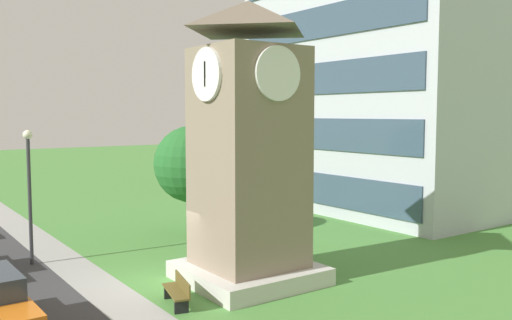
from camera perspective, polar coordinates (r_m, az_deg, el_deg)
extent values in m
plane|color=#4C893D|center=(20.52, -9.62, -12.15)|extent=(160.00, 160.00, 0.00)
cube|color=#9E9E99|center=(19.73, -15.40, -12.94)|extent=(120.00, 1.60, 0.01)
cube|color=#B7BCC6|center=(37.04, 14.48, 10.31)|extent=(15.84, 13.01, 19.20)
cube|color=#384C60|center=(32.44, 6.67, -2.94)|extent=(14.58, 0.10, 1.80)
cube|color=#384C60|center=(32.17, 6.72, 2.72)|extent=(14.58, 0.10, 1.80)
cube|color=#384C60|center=(32.21, 6.78, 8.42)|extent=(14.58, 0.10, 1.80)
cube|color=#384C60|center=(32.57, 6.84, 14.05)|extent=(14.58, 0.10, 1.80)
cube|color=gray|center=(19.27, -0.78, -0.65)|extent=(3.23, 3.23, 8.25)
cube|color=beige|center=(20.00, -0.77, -11.63)|extent=(4.37, 4.37, 0.60)
pyramid|color=#6A5D4D|center=(19.47, -0.80, 14.71)|extent=(3.56, 3.56, 1.06)
cylinder|color=white|center=(18.33, -5.17, 8.86)|extent=(1.78, 0.12, 1.78)
cylinder|color=white|center=(17.87, 2.29, 8.98)|extent=(0.12, 1.78, 1.78)
cube|color=black|center=(18.30, -5.37, 9.36)|extent=(0.08, 0.07, 0.53)
cube|color=black|center=(18.29, -5.39, 8.86)|extent=(0.06, 0.06, 0.80)
cube|color=brown|center=(17.72, -8.33, -13.36)|extent=(1.86, 0.89, 0.06)
cube|color=brown|center=(17.70, -7.63, -12.59)|extent=(1.76, 0.48, 0.40)
cube|color=black|center=(18.46, -8.84, -13.35)|extent=(0.18, 0.44, 0.45)
cube|color=black|center=(17.13, -7.75, -14.80)|extent=(0.18, 0.44, 0.45)
cylinder|color=#333338|center=(23.42, -22.43, -4.08)|extent=(0.14, 0.14, 4.97)
sphere|color=#F2EFCC|center=(23.17, -22.64, 2.45)|extent=(0.36, 0.36, 0.36)
cylinder|color=#513823|center=(27.36, -6.59, -5.46)|extent=(0.36, 0.36, 2.19)
sphere|color=#246629|center=(27.04, -6.64, -0.42)|extent=(3.77, 3.77, 3.77)
cylinder|color=black|center=(18.40, -24.11, -13.44)|extent=(0.66, 0.24, 0.66)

